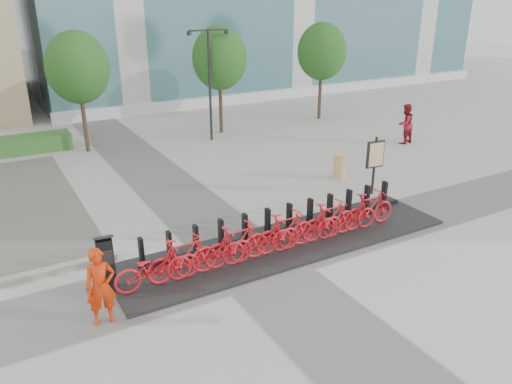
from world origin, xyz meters
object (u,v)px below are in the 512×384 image
worker_red (101,286)px  map_sign (375,157)px  kiosk (106,263)px  pedestrian (405,124)px  construction_barrel (340,166)px  bike_0 (153,268)px

worker_red → map_sign: 10.20m
kiosk → pedestrian: size_ratio=0.77×
kiosk → worker_red: bearing=-102.2°
construction_barrel → map_sign: map_sign is taller
bike_0 → map_sign: map_sign is taller
kiosk → worker_red: (-0.37, -1.08, 0.10)m
bike_0 → map_sign: bearing=-76.4°
bike_0 → construction_barrel: size_ratio=1.97×
construction_barrel → map_sign: 2.00m
worker_red → construction_barrel: (9.83, 4.51, -0.38)m
bike_0 → worker_red: (-1.33, -0.66, 0.28)m
construction_barrel → map_sign: bearing=-90.2°
bike_0 → kiosk: (-0.95, 0.43, 0.18)m
map_sign → construction_barrel: bearing=94.2°
pedestrian → construction_barrel: bearing=13.8°
pedestrian → bike_0: bearing=15.1°
bike_0 → worker_red: 1.51m
worker_red → construction_barrel: worker_red is taller
bike_0 → pedestrian: pedestrian is taller
kiosk → map_sign: 9.60m
pedestrian → map_sign: bearing=27.8°
pedestrian → map_sign: 6.89m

